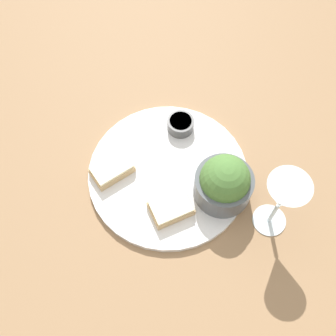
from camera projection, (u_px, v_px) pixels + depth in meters
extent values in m
plane|color=#93704C|center=(168.00, 175.00, 0.91)|extent=(4.00, 4.00, 0.00)
cylinder|color=white|center=(168.00, 174.00, 0.90)|extent=(0.34, 0.34, 0.01)
cylinder|color=#4C5156|center=(223.00, 186.00, 0.85)|extent=(0.12, 0.12, 0.06)
sphere|color=#4C7A38|center=(225.00, 180.00, 0.82)|extent=(0.10, 0.10, 0.10)
cylinder|color=#4C4C4C|center=(180.00, 124.00, 0.94)|extent=(0.06, 0.06, 0.03)
cylinder|color=beige|center=(181.00, 122.00, 0.93)|extent=(0.05, 0.05, 0.01)
cube|color=tan|center=(171.00, 209.00, 0.85)|extent=(0.10, 0.08, 0.02)
cube|color=beige|center=(171.00, 206.00, 0.84)|extent=(0.09, 0.07, 0.01)
cube|color=tan|center=(112.00, 171.00, 0.89)|extent=(0.10, 0.09, 0.02)
cube|color=beige|center=(111.00, 168.00, 0.88)|extent=(0.09, 0.08, 0.01)
cylinder|color=silver|center=(269.00, 220.00, 0.86)|extent=(0.07, 0.07, 0.01)
cylinder|color=silver|center=(274.00, 213.00, 0.82)|extent=(0.01, 0.01, 0.08)
cone|color=silver|center=(284.00, 196.00, 0.75)|extent=(0.08, 0.08, 0.09)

